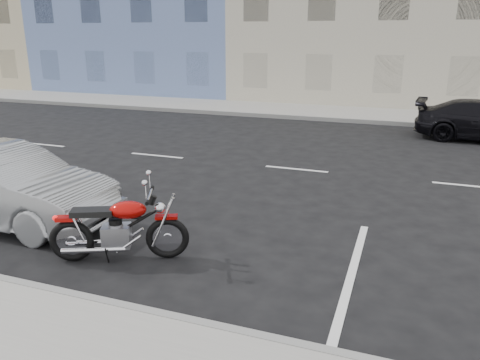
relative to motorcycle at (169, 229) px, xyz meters
The scene contains 5 objects.
ground 6.07m from the motorcycle, 63.79° to the left, with size 120.00×120.00×0.00m, color black.
sidewalk_far 14.33m from the motorcycle, 99.34° to the left, with size 80.00×3.40×0.15m, color gray.
curb_far 12.66m from the motorcycle, 100.59° to the left, with size 80.00×0.12×0.16m, color gray.
motorcycle is the anchor object (origin of this frame).
sedan_silver 3.45m from the motorcycle, behind, with size 1.46×4.18×1.38m, color #929598.
Camera 1 is at (0.54, -11.14, 3.27)m, focal length 35.00 mm.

